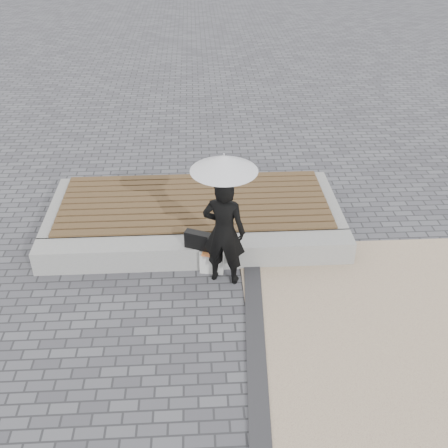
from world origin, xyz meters
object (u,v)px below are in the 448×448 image
Objects in this scene: parasol at (224,163)px; canvas_tote at (212,261)px; seating_ledge at (195,252)px; woman at (224,232)px; handbag at (198,240)px.

canvas_tote is (-0.18, 0.19, -1.78)m from parasol.
canvas_tote is at bearing 132.02° from parasol.
seating_ledge is at bearing 144.90° from canvas_tote.
parasol is (0.43, -0.45, 1.77)m from seating_ledge.
parasol is at bearing -0.00° from woman.
seating_ledge is 13.05× the size of canvas_tote.
canvas_tote is at bearing -45.53° from seating_ledge.
canvas_tote is at bearing 0.26° from handbag.
canvas_tote is (-0.18, 0.19, -0.67)m from woman.
handbag is at bearing -19.61° from woman.
canvas_tote is at bearing -31.04° from woman.
parasol reaches higher than seating_ledge.
parasol is 3.04× the size of handbag.
handbag is (-0.39, 0.29, -1.43)m from parasol.
canvas_tote is (0.21, -0.09, -0.35)m from handbag.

